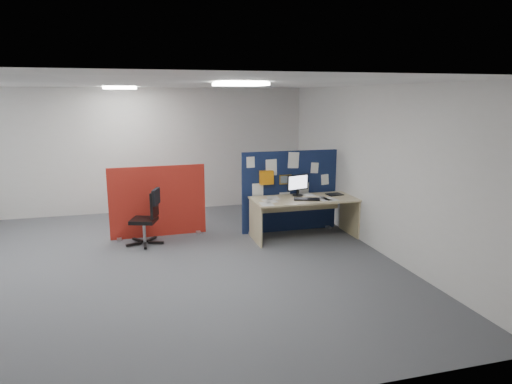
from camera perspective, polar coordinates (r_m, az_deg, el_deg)
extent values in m
plane|color=#515358|center=(7.20, -19.70, -9.33)|extent=(9.00, 9.00, 0.00)
cube|color=white|center=(6.74, -21.34, 12.62)|extent=(9.00, 7.00, 0.02)
cube|color=silver|center=(10.30, -18.91, 4.75)|extent=(9.00, 0.02, 2.70)
cube|color=silver|center=(3.48, -25.22, -9.03)|extent=(9.00, 0.02, 2.70)
cube|color=silver|center=(7.83, 14.38, 2.93)|extent=(0.02, 7.00, 2.70)
cube|color=white|center=(5.87, -2.02, 13.33)|extent=(0.60, 0.60, 0.04)
cube|color=white|center=(9.21, -16.64, 12.35)|extent=(0.60, 0.60, 0.04)
cube|color=#10183C|center=(8.61, 4.23, 0.09)|extent=(1.85, 0.06, 1.53)
cube|color=#9F9EA4|center=(8.57, -0.75, -5.06)|extent=(0.08, 0.30, 0.04)
cube|color=#9F9EA4|center=(9.07, 8.79, -4.24)|extent=(0.08, 0.30, 0.04)
cube|color=white|center=(8.25, -0.68, 3.74)|extent=(0.15, 0.01, 0.20)
cube|color=white|center=(8.37, 1.92, 3.08)|extent=(0.21, 0.01, 0.30)
cube|color=white|center=(8.49, 4.71, 3.98)|extent=(0.21, 0.01, 0.30)
cube|color=white|center=(8.67, 7.34, 3.01)|extent=(0.15, 0.01, 0.20)
cube|color=white|center=(8.38, 0.22, 0.08)|extent=(0.21, 0.01, 0.30)
cube|color=white|center=(8.66, 5.95, 0.23)|extent=(0.21, 0.01, 0.30)
cube|color=white|center=(8.79, 8.61, 1.55)|extent=(0.15, 0.01, 0.20)
cube|color=white|center=(8.57, 3.60, -1.00)|extent=(0.21, 0.01, 0.30)
cube|color=gold|center=(8.50, 3.70, 1.57)|extent=(0.24, 0.01, 0.18)
cube|color=orange|center=(8.33, 1.32, 1.82)|extent=(0.25, 0.10, 0.25)
cube|color=tan|center=(8.20, 6.05, -0.89)|extent=(1.87, 0.83, 0.03)
cube|color=tan|center=(8.01, -0.07, -3.82)|extent=(0.03, 0.77, 0.70)
cube|color=tan|center=(8.65, 11.61, -2.88)|extent=(0.03, 0.77, 0.70)
cube|color=tan|center=(8.59, 5.09, -1.41)|extent=(1.69, 0.02, 0.30)
cylinder|color=black|center=(8.38, 5.24, -0.41)|extent=(0.19, 0.19, 0.02)
cube|color=black|center=(8.37, 5.25, -0.03)|extent=(0.04, 0.04, 0.09)
cube|color=black|center=(8.33, 5.28, 1.23)|extent=(0.44, 0.16, 0.28)
cube|color=silver|center=(8.31, 5.32, 1.20)|extent=(0.39, 0.12, 0.24)
cube|color=black|center=(8.08, 6.35, -0.89)|extent=(0.48, 0.32, 0.02)
cube|color=#9F9EA4|center=(8.22, 8.21, -0.70)|extent=(0.11, 0.07, 0.03)
cube|color=black|center=(8.56, 9.79, -0.29)|extent=(0.30, 0.25, 0.01)
cube|color=maroon|center=(8.46, -12.16, -1.16)|extent=(1.73, 0.12, 1.30)
cube|color=#9F9EA4|center=(8.61, -16.74, -5.49)|extent=(0.08, 0.30, 0.04)
cube|color=#9F9EA4|center=(8.68, -7.27, -4.93)|extent=(0.08, 0.30, 0.04)
cube|color=black|center=(8.13, -12.38, -6.19)|extent=(0.27, 0.13, 0.04)
cube|color=black|center=(8.34, -12.95, -5.75)|extent=(0.20, 0.24, 0.04)
cube|color=black|center=(8.33, -14.54, -5.84)|extent=(0.19, 0.24, 0.04)
cube|color=black|center=(8.13, -15.03, -6.33)|extent=(0.27, 0.12, 0.04)
cube|color=black|center=(8.00, -13.68, -6.56)|extent=(0.05, 0.27, 0.04)
cylinder|color=#9F9EA4|center=(8.13, -13.78, -4.87)|extent=(0.05, 0.05, 0.38)
cube|color=black|center=(8.07, -13.85, -3.47)|extent=(0.52, 0.52, 0.06)
cube|color=black|center=(7.95, -12.60, -1.52)|extent=(0.16, 0.37, 0.45)
cube|color=black|center=(7.91, -12.39, -0.58)|extent=(0.16, 0.34, 0.27)
cube|color=white|center=(7.95, 1.70, -1.11)|extent=(0.24, 0.32, 0.00)
cube|color=white|center=(8.17, 2.14, -0.75)|extent=(0.25, 0.32, 0.00)
cube|color=white|center=(8.18, 9.22, -0.89)|extent=(0.27, 0.34, 0.00)
cube|color=white|center=(7.71, 1.33, -1.52)|extent=(0.23, 0.32, 0.00)
cube|color=white|center=(8.51, 6.47, -0.31)|extent=(0.25, 0.33, 0.00)
cube|color=white|center=(8.16, 8.44, -0.90)|extent=(0.27, 0.34, 0.00)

